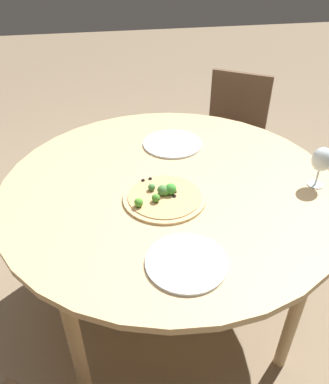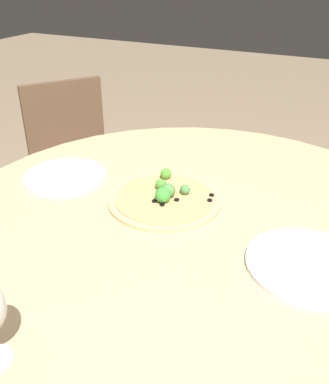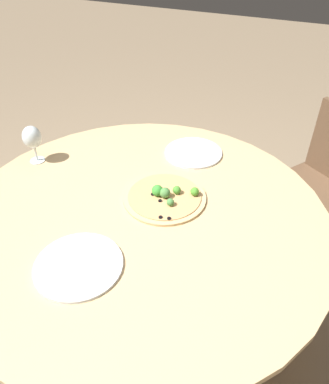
{
  "view_description": "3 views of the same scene",
  "coord_description": "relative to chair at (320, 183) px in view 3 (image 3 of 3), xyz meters",
  "views": [
    {
      "loc": [
        0.25,
        1.21,
        1.57
      ],
      "look_at": [
        0.04,
        0.11,
        0.77
      ],
      "focal_mm": 35.0,
      "sensor_mm": 36.0,
      "label": 1
    },
    {
      "loc": [
        -0.87,
        -0.34,
        1.33
      ],
      "look_at": [
        0.04,
        0.11,
        0.77
      ],
      "focal_mm": 40.0,
      "sensor_mm": 36.0,
      "label": 2
    },
    {
      "loc": [
        0.46,
        -0.89,
        1.63
      ],
      "look_at": [
        0.04,
        0.11,
        0.77
      ],
      "focal_mm": 35.0,
      "sensor_mm": 36.0,
      "label": 3
    }
  ],
  "objects": [
    {
      "name": "wine_glass",
      "position": [
        -1.16,
        -0.73,
        0.4
      ],
      "size": [
        0.08,
        0.08,
        0.16
      ],
      "color": "silver",
      "rests_on": "dining_table"
    },
    {
      "name": "pizza",
      "position": [
        -0.56,
        -0.75,
        0.29
      ],
      "size": [
        0.31,
        0.31,
        0.06
      ],
      "color": "tan",
      "rests_on": "dining_table"
    },
    {
      "name": "ground_plane",
      "position": [
        -0.6,
        -0.85,
        -0.45
      ],
      "size": [
        12.0,
        12.0,
        0.0
      ],
      "primitive_type": "plane",
      "color": "#847056"
    },
    {
      "name": "chair",
      "position": [
        0.0,
        0.0,
        0.0
      ],
      "size": [
        0.56,
        0.56,
        0.83
      ],
      "rotation": [
        0.0,
        0.0,
        -0.62
      ],
      "color": "brown",
      "rests_on": "ground_plane"
    },
    {
      "name": "dining_table",
      "position": [
        -0.6,
        -0.85,
        0.22
      ],
      "size": [
        1.34,
        1.34,
        0.74
      ],
      "color": "tan",
      "rests_on": "ground_plane"
    },
    {
      "name": "plate_far",
      "position": [
        -0.57,
        -0.41,
        0.29
      ],
      "size": [
        0.25,
        0.25,
        0.01
      ],
      "color": "silver",
      "rests_on": "dining_table"
    },
    {
      "name": "plate_near",
      "position": [
        -0.67,
        -1.15,
        0.29
      ],
      "size": [
        0.27,
        0.27,
        0.01
      ],
      "color": "silver",
      "rests_on": "dining_table"
    }
  ]
}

